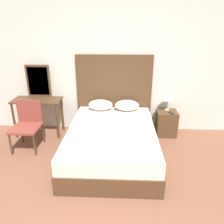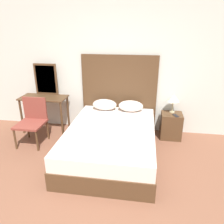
{
  "view_description": "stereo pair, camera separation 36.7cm",
  "coord_description": "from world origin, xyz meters",
  "px_view_note": "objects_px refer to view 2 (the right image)",
  "views": [
    {
      "loc": [
        0.31,
        -1.71,
        2.13
      ],
      "look_at": [
        0.15,
        1.7,
        0.78
      ],
      "focal_mm": 35.0,
      "sensor_mm": 36.0,
      "label": 1
    },
    {
      "loc": [
        0.67,
        -1.68,
        2.13
      ],
      "look_at": [
        0.15,
        1.7,
        0.78
      ],
      "focal_mm": 35.0,
      "sensor_mm": 36.0,
      "label": 2
    }
  ],
  "objects_px": {
    "vanity_desk": "(44,103)",
    "chair": "(33,119)",
    "phone_on_bed": "(94,128)",
    "phone_on_nightstand": "(176,116)",
    "bed": "(111,142)",
    "nightstand": "(171,126)",
    "table_lamp": "(173,98)"
  },
  "relations": [
    {
      "from": "bed",
      "to": "phone_on_bed",
      "type": "relative_size",
      "value": 12.61
    },
    {
      "from": "table_lamp",
      "to": "vanity_desk",
      "type": "xyz_separation_m",
      "value": [
        -2.63,
        -0.15,
        -0.2
      ]
    },
    {
      "from": "phone_on_nightstand",
      "to": "nightstand",
      "type": "bearing_deg",
      "value": 121.9
    },
    {
      "from": "vanity_desk",
      "to": "nightstand",
      "type": "bearing_deg",
      "value": 1.65
    },
    {
      "from": "table_lamp",
      "to": "phone_on_nightstand",
      "type": "height_order",
      "value": "table_lamp"
    },
    {
      "from": "nightstand",
      "to": "phone_on_nightstand",
      "type": "height_order",
      "value": "phone_on_nightstand"
    },
    {
      "from": "table_lamp",
      "to": "phone_on_bed",
      "type": "bearing_deg",
      "value": -145.17
    },
    {
      "from": "vanity_desk",
      "to": "chair",
      "type": "distance_m",
      "value": 0.52
    },
    {
      "from": "nightstand",
      "to": "vanity_desk",
      "type": "bearing_deg",
      "value": -178.35
    },
    {
      "from": "phone_on_nightstand",
      "to": "chair",
      "type": "bearing_deg",
      "value": -169.74
    },
    {
      "from": "nightstand",
      "to": "phone_on_nightstand",
      "type": "xyz_separation_m",
      "value": [
        0.06,
        -0.09,
        0.26
      ]
    },
    {
      "from": "nightstand",
      "to": "chair",
      "type": "distance_m",
      "value": 2.72
    },
    {
      "from": "nightstand",
      "to": "chair",
      "type": "bearing_deg",
      "value": -167.58
    },
    {
      "from": "nightstand",
      "to": "vanity_desk",
      "type": "xyz_separation_m",
      "value": [
        -2.63,
        -0.08,
        0.36
      ]
    },
    {
      "from": "chair",
      "to": "vanity_desk",
      "type": "bearing_deg",
      "value": 88.32
    },
    {
      "from": "nightstand",
      "to": "phone_on_nightstand",
      "type": "distance_m",
      "value": 0.28
    },
    {
      "from": "vanity_desk",
      "to": "bed",
      "type": "bearing_deg",
      "value": -26.44
    },
    {
      "from": "phone_on_bed",
      "to": "vanity_desk",
      "type": "height_order",
      "value": "vanity_desk"
    },
    {
      "from": "bed",
      "to": "nightstand",
      "type": "distance_m",
      "value": 1.37
    },
    {
      "from": "phone_on_nightstand",
      "to": "chair",
      "type": "distance_m",
      "value": 2.74
    },
    {
      "from": "bed",
      "to": "table_lamp",
      "type": "bearing_deg",
      "value": 40.05
    },
    {
      "from": "phone_on_nightstand",
      "to": "bed",
      "type": "bearing_deg",
      "value": -146.83
    },
    {
      "from": "table_lamp",
      "to": "vanity_desk",
      "type": "height_order",
      "value": "table_lamp"
    },
    {
      "from": "vanity_desk",
      "to": "chair",
      "type": "bearing_deg",
      "value": -91.68
    },
    {
      "from": "nightstand",
      "to": "vanity_desk",
      "type": "distance_m",
      "value": 2.65
    },
    {
      "from": "phone_on_bed",
      "to": "vanity_desk",
      "type": "relative_size",
      "value": 0.17
    },
    {
      "from": "bed",
      "to": "nightstand",
      "type": "xyz_separation_m",
      "value": [
        1.09,
        0.84,
        -0.0
      ]
    },
    {
      "from": "phone_on_nightstand",
      "to": "phone_on_bed",
      "type": "bearing_deg",
      "value": -151.1
    },
    {
      "from": "vanity_desk",
      "to": "table_lamp",
      "type": "bearing_deg",
      "value": 3.26
    },
    {
      "from": "bed",
      "to": "vanity_desk",
      "type": "xyz_separation_m",
      "value": [
        -1.54,
        0.77,
        0.36
      ]
    },
    {
      "from": "phone_on_bed",
      "to": "vanity_desk",
      "type": "xyz_separation_m",
      "value": [
        -1.25,
        0.81,
        0.09
      ]
    },
    {
      "from": "phone_on_bed",
      "to": "phone_on_nightstand",
      "type": "height_order",
      "value": "phone_on_bed"
    }
  ]
}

